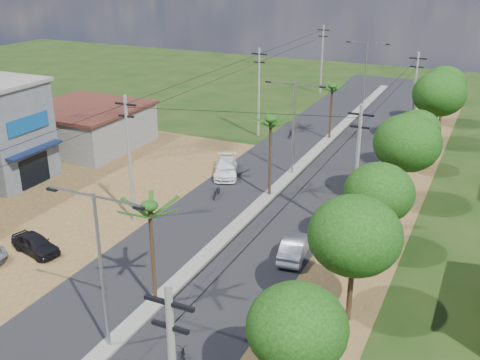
# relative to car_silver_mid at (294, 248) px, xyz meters

# --- Properties ---
(ground) EXTENTS (160.00, 160.00, 0.00)m
(ground) POSITION_rel_car_silver_mid_xyz_m (-5.00, -11.89, -0.66)
(ground) COLOR black
(ground) RESTS_ON ground
(road) EXTENTS (12.00, 110.00, 0.04)m
(road) POSITION_rel_car_silver_mid_xyz_m (-5.00, 3.11, -0.64)
(road) COLOR black
(road) RESTS_ON ground
(median) EXTENTS (1.00, 90.00, 0.18)m
(median) POSITION_rel_car_silver_mid_xyz_m (-5.00, 6.11, -0.57)
(median) COLOR #605E56
(median) RESTS_ON ground
(dirt_lot_west) EXTENTS (18.00, 46.00, 0.04)m
(dirt_lot_west) POSITION_rel_car_silver_mid_xyz_m (-20.00, -3.89, -0.64)
(dirt_lot_west) COLOR #50301B
(dirt_lot_west) RESTS_ON ground
(dirt_shoulder_east) EXTENTS (5.00, 90.00, 0.03)m
(dirt_shoulder_east) POSITION_rel_car_silver_mid_xyz_m (3.50, 3.11, -0.65)
(dirt_shoulder_east) COLOR #50301B
(dirt_shoulder_east) RESTS_ON ground
(low_shed) EXTENTS (10.40, 10.40, 3.95)m
(low_shed) POSITION_rel_car_silver_mid_xyz_m (-26.00, 12.11, 1.30)
(low_shed) COLOR #605E56
(low_shed) RESTS_ON ground
(tree_east_b) EXTENTS (4.00, 4.00, 5.83)m
(tree_east_b) POSITION_rel_car_silver_mid_xyz_m (4.30, -11.89, 3.45)
(tree_east_b) COLOR black
(tree_east_b) RESTS_ON ground
(tree_east_c) EXTENTS (4.60, 4.60, 6.83)m
(tree_east_c) POSITION_rel_car_silver_mid_xyz_m (4.70, -4.89, 4.20)
(tree_east_c) COLOR black
(tree_east_c) RESTS_ON ground
(tree_east_d) EXTENTS (4.20, 4.20, 6.13)m
(tree_east_d) POSITION_rel_car_silver_mid_xyz_m (4.40, 2.11, 3.68)
(tree_east_d) COLOR black
(tree_east_d) RESTS_ON ground
(tree_east_e) EXTENTS (4.80, 4.80, 7.14)m
(tree_east_e) POSITION_rel_car_silver_mid_xyz_m (4.60, 10.11, 4.43)
(tree_east_e) COLOR black
(tree_east_e) RESTS_ON ground
(tree_east_f) EXTENTS (3.80, 3.80, 5.52)m
(tree_east_f) POSITION_rel_car_silver_mid_xyz_m (4.20, 18.11, 3.23)
(tree_east_f) COLOR black
(tree_east_f) RESTS_ON ground
(tree_east_g) EXTENTS (5.00, 5.00, 7.38)m
(tree_east_g) POSITION_rel_car_silver_mid_xyz_m (4.80, 26.11, 4.58)
(tree_east_g) COLOR black
(tree_east_g) RESTS_ON ground
(tree_east_h) EXTENTS (4.40, 4.40, 6.52)m
(tree_east_h) POSITION_rel_car_silver_mid_xyz_m (4.50, 34.11, 3.98)
(tree_east_h) COLOR black
(tree_east_h) RESTS_ON ground
(palm_median_near) EXTENTS (2.00, 2.00, 6.15)m
(palm_median_near) POSITION_rel_car_silver_mid_xyz_m (-5.00, -7.89, 4.87)
(palm_median_near) COLOR black
(palm_median_near) RESTS_ON ground
(palm_median_mid) EXTENTS (2.00, 2.00, 6.55)m
(palm_median_mid) POSITION_rel_car_silver_mid_xyz_m (-5.00, 8.11, 5.24)
(palm_median_mid) COLOR black
(palm_median_mid) RESTS_ON ground
(palm_median_far) EXTENTS (2.00, 2.00, 5.85)m
(palm_median_far) POSITION_rel_car_silver_mid_xyz_m (-5.00, 24.11, 4.60)
(palm_median_far) COLOR black
(palm_median_far) RESTS_ON ground
(streetlight_near) EXTENTS (5.10, 0.18, 8.00)m
(streetlight_near) POSITION_rel_car_silver_mid_xyz_m (-5.00, -11.89, 4.12)
(streetlight_near) COLOR gray
(streetlight_near) RESTS_ON ground
(streetlight_mid) EXTENTS (5.10, 0.18, 8.00)m
(streetlight_mid) POSITION_rel_car_silver_mid_xyz_m (-5.00, 13.11, 4.12)
(streetlight_mid) COLOR gray
(streetlight_mid) RESTS_ON ground
(streetlight_far) EXTENTS (5.10, 0.18, 8.00)m
(streetlight_far) POSITION_rel_car_silver_mid_xyz_m (-5.00, 38.11, 4.12)
(streetlight_far) COLOR gray
(streetlight_far) RESTS_ON ground
(utility_pole_w_b) EXTENTS (1.60, 0.24, 9.00)m
(utility_pole_w_b) POSITION_rel_car_silver_mid_xyz_m (-12.00, 0.11, 4.10)
(utility_pole_w_b) COLOR #605E56
(utility_pole_w_b) RESTS_ON ground
(utility_pole_w_c) EXTENTS (1.60, 0.24, 9.00)m
(utility_pole_w_c) POSITION_rel_car_silver_mid_xyz_m (-12.00, 22.11, 4.10)
(utility_pole_w_c) COLOR #605E56
(utility_pole_w_c) RESTS_ON ground
(utility_pole_w_d) EXTENTS (1.60, 0.24, 9.00)m
(utility_pole_w_d) POSITION_rel_car_silver_mid_xyz_m (-12.00, 43.11, 4.10)
(utility_pole_w_d) COLOR #605E56
(utility_pole_w_d) RESTS_ON ground
(utility_pole_e_b) EXTENTS (1.60, 0.24, 9.00)m
(utility_pole_e_b) POSITION_rel_car_silver_mid_xyz_m (2.50, 4.11, 4.10)
(utility_pole_e_b) COLOR #605E56
(utility_pole_e_b) RESTS_ON ground
(utility_pole_e_c) EXTENTS (1.60, 0.24, 9.00)m
(utility_pole_e_c) POSITION_rel_car_silver_mid_xyz_m (2.50, 26.11, 4.10)
(utility_pole_e_c) COLOR #605E56
(utility_pole_e_c) RESTS_ON ground
(car_silver_mid) EXTENTS (1.95, 4.17, 1.32)m
(car_silver_mid) POSITION_rel_car_silver_mid_xyz_m (0.00, 0.00, 0.00)
(car_silver_mid) COLOR gray
(car_silver_mid) RESTS_ON ground
(car_white_far) EXTENTS (3.56, 4.98, 1.34)m
(car_white_far) POSITION_rel_car_silver_mid_xyz_m (-10.00, 10.63, 0.01)
(car_white_far) COLOR silver
(car_white_far) RESTS_ON ground
(car_parked_dark) EXTENTS (3.89, 2.24, 1.24)m
(car_parked_dark) POSITION_rel_car_silver_mid_xyz_m (-14.87, -6.36, -0.04)
(car_parked_dark) COLOR black
(car_parked_dark) RESTS_ON ground
(moto_rider_east) EXTENTS (1.11, 1.63, 0.81)m
(moto_rider_east) POSITION_rel_car_silver_mid_xyz_m (-1.23, -11.54, -0.25)
(moto_rider_east) COLOR black
(moto_rider_east) RESTS_ON ground
(moto_rider_west_a) EXTENTS (0.91, 1.77, 0.89)m
(moto_rider_west_a) POSITION_rel_car_silver_mid_xyz_m (-8.60, 6.17, -0.22)
(moto_rider_west_a) COLOR black
(moto_rider_west_a) RESTS_ON ground
(moto_rider_west_b) EXTENTS (0.60, 1.52, 0.89)m
(moto_rider_west_b) POSITION_rel_car_silver_mid_xyz_m (-8.77, 22.87, -0.22)
(moto_rider_west_b) COLOR black
(moto_rider_west_b) RESTS_ON ground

